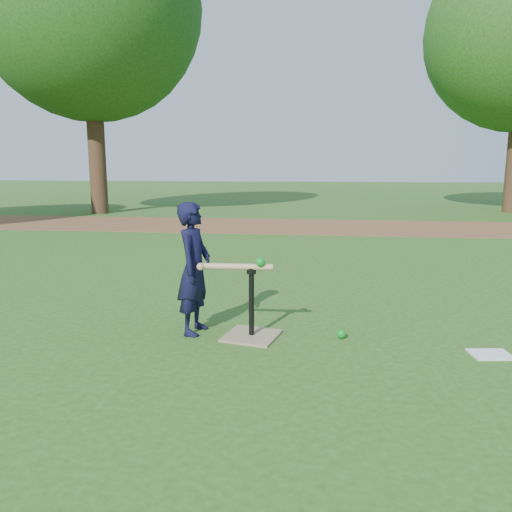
# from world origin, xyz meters

# --- Properties ---
(ground) EXTENTS (80.00, 80.00, 0.00)m
(ground) POSITION_xyz_m (0.00, 0.00, 0.00)
(ground) COLOR #285116
(ground) RESTS_ON ground
(dirt_strip) EXTENTS (24.00, 3.00, 0.01)m
(dirt_strip) POSITION_xyz_m (0.00, 7.50, 0.01)
(dirt_strip) COLOR brown
(dirt_strip) RESTS_ON ground
(child) EXTENTS (0.31, 0.44, 1.14)m
(child) POSITION_xyz_m (-0.43, -0.30, 0.57)
(child) COLOR black
(child) RESTS_ON ground
(wiffle_ball_ground) EXTENTS (0.08, 0.08, 0.08)m
(wiffle_ball_ground) POSITION_xyz_m (0.83, -0.30, 0.04)
(wiffle_ball_ground) COLOR #0C8C21
(wiffle_ball_ground) RESTS_ON ground
(clipboard) EXTENTS (0.33, 0.27, 0.01)m
(clipboard) POSITION_xyz_m (1.96, -0.53, 0.01)
(clipboard) COLOR white
(clipboard) RESTS_ON ground
(batting_tee) EXTENTS (0.51, 0.51, 0.61)m
(batting_tee) POSITION_xyz_m (0.07, -0.36, 0.11)
(batting_tee) COLOR #93805D
(batting_tee) RESTS_ON ground
(swing_action) EXTENTS (0.63, 0.11, 0.12)m
(swing_action) POSITION_xyz_m (-0.04, -0.39, 0.62)
(swing_action) COLOR tan
(swing_action) RESTS_ON ground
(tree_left) EXTENTS (6.40, 6.40, 9.08)m
(tree_left) POSITION_xyz_m (-6.00, 10.00, 5.87)
(tree_left) COLOR #382316
(tree_left) RESTS_ON ground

